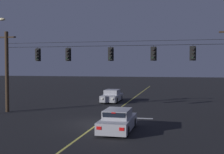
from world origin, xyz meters
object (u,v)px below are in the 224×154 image
(traffic_light_centre, at_px, (110,54))
(traffic_light_left_inner, at_px, (68,54))
(car_waiting_near_lane, at_px, (118,121))
(traffic_light_right_inner, at_px, (153,53))
(car_oncoming_lead, at_px, (112,96))
(traffic_light_rightmost, at_px, (193,53))
(traffic_light_leftmost, at_px, (37,55))

(traffic_light_centre, bearing_deg, traffic_light_left_inner, 180.00)
(car_waiting_near_lane, bearing_deg, traffic_light_right_inner, 71.83)
(car_waiting_near_lane, xyz_separation_m, car_oncoming_lead, (-3.63, 14.44, -0.00))
(traffic_light_rightmost, bearing_deg, traffic_light_left_inner, 180.00)
(traffic_light_left_inner, relative_size, car_waiting_near_lane, 0.28)
(car_waiting_near_lane, bearing_deg, car_oncoming_lead, 104.12)
(traffic_light_right_inner, bearing_deg, traffic_light_rightmost, 0.00)
(traffic_light_centre, distance_m, car_waiting_near_lane, 7.15)
(traffic_light_left_inner, height_order, traffic_light_right_inner, same)
(traffic_light_right_inner, height_order, car_waiting_near_lane, traffic_light_right_inner)
(traffic_light_right_inner, height_order, car_oncoming_lead, traffic_light_right_inner)
(traffic_light_leftmost, distance_m, traffic_light_right_inner, 9.94)
(traffic_light_left_inner, bearing_deg, traffic_light_centre, 0.00)
(traffic_light_centre, xyz_separation_m, car_waiting_near_lane, (1.72, -5.35, -4.42))
(traffic_light_right_inner, xyz_separation_m, car_oncoming_lead, (-5.39, 9.09, -4.42))
(car_oncoming_lead, bearing_deg, traffic_light_rightmost, -47.30)
(traffic_light_centre, relative_size, car_waiting_near_lane, 0.28)
(traffic_light_left_inner, height_order, car_oncoming_lead, traffic_light_left_inner)
(traffic_light_centre, height_order, car_waiting_near_lane, traffic_light_centre)
(traffic_light_leftmost, height_order, traffic_light_centre, same)
(traffic_light_rightmost, bearing_deg, traffic_light_right_inner, 180.00)
(car_waiting_near_lane, height_order, car_oncoming_lead, same)
(traffic_light_left_inner, height_order, traffic_light_rightmost, same)
(car_waiting_near_lane, distance_m, car_oncoming_lead, 14.89)
(traffic_light_left_inner, relative_size, car_oncoming_lead, 0.28)
(car_oncoming_lead, bearing_deg, traffic_light_centre, -78.09)
(traffic_light_centre, bearing_deg, traffic_light_right_inner, 0.00)
(traffic_light_left_inner, xyz_separation_m, car_oncoming_lead, (1.77, 9.09, -4.42))
(car_oncoming_lead, bearing_deg, traffic_light_right_inner, -59.32)
(traffic_light_centre, bearing_deg, traffic_light_rightmost, 0.00)
(traffic_light_left_inner, height_order, traffic_light_centre, same)
(traffic_light_rightmost, distance_m, car_oncoming_lead, 13.13)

